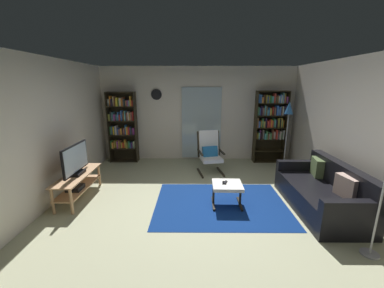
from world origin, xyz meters
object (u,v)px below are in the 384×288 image
bookshelf_near_sofa (270,122)px  wall_clock (156,95)px  bookshelf_near_tv (123,124)px  leather_sofa (322,193)px  ottoman (227,187)px  cell_phone (224,183)px  tv_remote (225,182)px  tv_stand (78,183)px  lounge_armchair (210,151)px  television (76,160)px  floor_lamp_by_shelf (289,115)px

bookshelf_near_sofa → wall_clock: wall_clock is taller
bookshelf_near_tv → leather_sofa: size_ratio=1.04×
ottoman → cell_phone: (-0.05, 0.03, 0.08)m
bookshelf_near_tv → tv_remote: size_ratio=13.40×
cell_phone → wall_clock: 3.41m
tv_stand → ottoman: size_ratio=2.45×
cell_phone → bookshelf_near_tv: bearing=142.9°
lounge_armchair → tv_remote: 1.66m
tv_remote → cell_phone: tv_remote is taller
bookshelf_near_tv → lounge_armchair: bearing=-19.8°
wall_clock → cell_phone: bearing=-59.5°
lounge_armchair → ottoman: bearing=-83.1°
lounge_armchair → tv_remote: bearing=-84.0°
lounge_armchair → tv_remote: (0.17, -1.65, -0.11)m
leather_sofa → wall_clock: 4.57m
tv_stand → ottoman: (2.79, -0.24, 0.02)m
television → cell_phone: bearing=-4.8°
bookshelf_near_sofa → leather_sofa: bearing=-86.8°
television → leather_sofa: size_ratio=0.48×
leather_sofa → wall_clock: wall_clock is taller
tv_stand → lounge_armchair: (2.59, 1.44, 0.22)m
bookshelf_near_tv → bookshelf_near_sofa: size_ratio=0.99×
lounge_armchair → ottoman: size_ratio=1.94×
ottoman → wall_clock: size_ratio=1.82×
cell_phone → television: bearing=-177.1°
lounge_armchair → cell_phone: lounge_armchair is taller
bookshelf_near_tv → bookshelf_near_sofa: bearing=-0.1°
bookshelf_near_tv → ottoman: 3.67m
television → bookshelf_near_sofa: size_ratio=0.46×
ottoman → tv_remote: bearing=130.4°
tv_remote → lounge_armchair: bearing=119.5°
bookshelf_near_tv → wall_clock: bearing=10.3°
lounge_armchair → bookshelf_near_sofa: bearing=26.3°
tv_stand → bookshelf_near_sofa: size_ratio=0.66×
leather_sofa → wall_clock: (-3.26, 2.81, 1.55)m
tv_remote → wall_clock: 3.42m
tv_stand → lounge_armchair: lounge_armchair is taller
tv_stand → lounge_armchair: 2.97m
television → ottoman: (2.79, -0.26, -0.41)m
lounge_armchair → tv_stand: bearing=-150.9°
bookshelf_near_sofa → leather_sofa: (0.15, -2.63, -0.83)m
tv_remote → wall_clock: (-1.59, 2.66, 1.43)m
lounge_armchair → tv_remote: lounge_armchair is taller
ottoman → television: bearing=174.6°
tv_stand → floor_lamp_by_shelf: floor_lamp_by_shelf is taller
bookshelf_near_sofa → tv_remote: bearing=-121.4°
cell_phone → wall_clock: (-1.57, 2.67, 1.43)m
wall_clock → bookshelf_near_sofa: bearing=-3.3°
tv_stand → floor_lamp_by_shelf: size_ratio=0.75×
tv_remote → bookshelf_near_tv: bearing=158.9°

